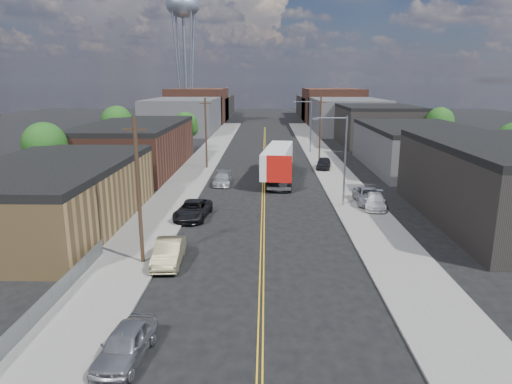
{
  "coord_description": "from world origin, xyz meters",
  "views": [
    {
      "loc": [
        0.2,
        -19.18,
        12.24
      ],
      "look_at": [
        -0.63,
        20.7,
        2.5
      ],
      "focal_mm": 32.0,
      "sensor_mm": 36.0,
      "label": 1
    }
  ],
  "objects_px": {
    "semi_truck": "(277,160)",
    "car_left_c": "(193,210)",
    "car_left_d": "(222,179)",
    "car_right_lot_c": "(324,163)",
    "car_left_b": "(169,252)",
    "water_tower": "(183,10)",
    "car_left_a": "(125,344)",
    "car_right_lot_a": "(369,196)",
    "car_right_lot_b": "(375,201)"
  },
  "relations": [
    {
      "from": "water_tower",
      "to": "car_left_a",
      "type": "distance_m",
      "value": 116.13
    },
    {
      "from": "semi_truck",
      "to": "car_right_lot_c",
      "type": "bearing_deg",
      "value": 50.47
    },
    {
      "from": "water_tower",
      "to": "car_left_b",
      "type": "height_order",
      "value": "water_tower"
    },
    {
      "from": "car_right_lot_c",
      "to": "car_right_lot_b",
      "type": "bearing_deg",
      "value": -72.63
    },
    {
      "from": "semi_truck",
      "to": "car_left_b",
      "type": "height_order",
      "value": "semi_truck"
    },
    {
      "from": "semi_truck",
      "to": "car_left_b",
      "type": "xyz_separation_m",
      "value": [
        -8.11,
        -28.19,
        -1.62
      ]
    },
    {
      "from": "car_left_a",
      "to": "car_left_c",
      "type": "height_order",
      "value": "car_left_c"
    },
    {
      "from": "car_right_lot_b",
      "to": "car_left_c",
      "type": "bearing_deg",
      "value": -158.61
    },
    {
      "from": "semi_truck",
      "to": "car_right_lot_c",
      "type": "distance_m",
      "value": 9.37
    },
    {
      "from": "car_right_lot_a",
      "to": "car_right_lot_c",
      "type": "distance_m",
      "value": 18.97
    },
    {
      "from": "semi_truck",
      "to": "car_left_a",
      "type": "bearing_deg",
      "value": -94.03
    },
    {
      "from": "car_left_a",
      "to": "car_right_lot_c",
      "type": "xyz_separation_m",
      "value": [
        14.48,
        45.63,
        0.17
      ]
    },
    {
      "from": "water_tower",
      "to": "semi_truck",
      "type": "xyz_separation_m",
      "value": [
        23.71,
        -71.8,
        -28.2
      ]
    },
    {
      "from": "water_tower",
      "to": "car_left_c",
      "type": "xyz_separation_m",
      "value": [
        15.6,
        -89.32,
        -29.85
      ]
    },
    {
      "from": "water_tower",
      "to": "car_left_c",
      "type": "bearing_deg",
      "value": -80.09
    },
    {
      "from": "water_tower",
      "to": "car_left_c",
      "type": "height_order",
      "value": "water_tower"
    },
    {
      "from": "car_left_c",
      "to": "car_left_d",
      "type": "height_order",
      "value": "car_left_c"
    },
    {
      "from": "car_left_a",
      "to": "car_right_lot_a",
      "type": "distance_m",
      "value": 31.56
    },
    {
      "from": "car_left_d",
      "to": "car_right_lot_b",
      "type": "height_order",
      "value": "car_right_lot_b"
    },
    {
      "from": "car_left_a",
      "to": "car_right_lot_b",
      "type": "height_order",
      "value": "car_left_a"
    },
    {
      "from": "car_left_c",
      "to": "car_right_lot_a",
      "type": "distance_m",
      "value": 17.78
    },
    {
      "from": "car_right_lot_b",
      "to": "car_left_a",
      "type": "bearing_deg",
      "value": -113.54
    },
    {
      "from": "car_left_b",
      "to": "semi_truck",
      "type": "bearing_deg",
      "value": 71.31
    },
    {
      "from": "car_left_c",
      "to": "car_right_lot_b",
      "type": "relative_size",
      "value": 1.21
    },
    {
      "from": "car_left_b",
      "to": "car_left_d",
      "type": "relative_size",
      "value": 1.01
    },
    {
      "from": "water_tower",
      "to": "car_right_lot_a",
      "type": "distance_m",
      "value": 95.16
    },
    {
      "from": "car_left_c",
      "to": "water_tower",
      "type": "bearing_deg",
      "value": 105.2
    },
    {
      "from": "car_left_a",
      "to": "car_right_lot_a",
      "type": "height_order",
      "value": "car_right_lot_a"
    },
    {
      "from": "water_tower",
      "to": "car_left_d",
      "type": "distance_m",
      "value": 82.83
    },
    {
      "from": "car_right_lot_b",
      "to": "car_right_lot_c",
      "type": "bearing_deg",
      "value": 107.42
    },
    {
      "from": "water_tower",
      "to": "car_left_d",
      "type": "bearing_deg",
      "value": -77.28
    },
    {
      "from": "semi_truck",
      "to": "car_left_c",
      "type": "distance_m",
      "value": 19.38
    },
    {
      "from": "car_right_lot_c",
      "to": "semi_truck",
      "type": "bearing_deg",
      "value": -126.18
    },
    {
      "from": "car_right_lot_a",
      "to": "car_left_b",
      "type": "bearing_deg",
      "value": -135.29
    },
    {
      "from": "car_left_d",
      "to": "car_right_lot_c",
      "type": "relative_size",
      "value": 1.07
    },
    {
      "from": "water_tower",
      "to": "car_left_b",
      "type": "xyz_separation_m",
      "value": [
        15.6,
        -99.99,
        -29.82
      ]
    },
    {
      "from": "car_left_a",
      "to": "car_left_d",
      "type": "bearing_deg",
      "value": 94.29
    },
    {
      "from": "car_left_d",
      "to": "car_left_c",
      "type": "bearing_deg",
      "value": -95.68
    },
    {
      "from": "car_left_a",
      "to": "car_left_d",
      "type": "relative_size",
      "value": 0.91
    },
    {
      "from": "water_tower",
      "to": "semi_truck",
      "type": "height_order",
      "value": "water_tower"
    },
    {
      "from": "car_left_d",
      "to": "car_right_lot_c",
      "type": "bearing_deg",
      "value": 36.36
    },
    {
      "from": "water_tower",
      "to": "car_left_d",
      "type": "height_order",
      "value": "water_tower"
    },
    {
      "from": "car_left_c",
      "to": "car_left_a",
      "type": "bearing_deg",
      "value": -83.74
    },
    {
      "from": "water_tower",
      "to": "car_right_lot_a",
      "type": "xyz_separation_m",
      "value": [
        32.65,
        -84.3,
        -29.72
      ]
    },
    {
      "from": "car_left_d",
      "to": "car_right_lot_a",
      "type": "height_order",
      "value": "car_right_lot_a"
    },
    {
      "from": "car_left_b",
      "to": "car_right_lot_b",
      "type": "xyz_separation_m",
      "value": [
        17.33,
        13.99,
        0.02
      ]
    },
    {
      "from": "car_left_a",
      "to": "car_left_d",
      "type": "height_order",
      "value": "car_left_a"
    },
    {
      "from": "car_right_lot_a",
      "to": "car_right_lot_b",
      "type": "distance_m",
      "value": 1.72
    },
    {
      "from": "car_right_lot_a",
      "to": "car_right_lot_b",
      "type": "xyz_separation_m",
      "value": [
        0.27,
        -1.7,
        -0.08
      ]
    },
    {
      "from": "car_left_b",
      "to": "water_tower",
      "type": "bearing_deg",
      "value": 96.24
    }
  ]
}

